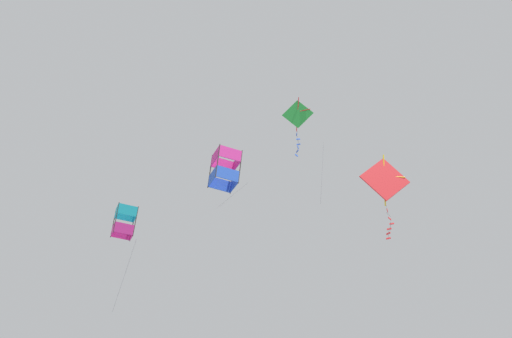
{
  "coord_description": "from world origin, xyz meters",
  "views": [
    {
      "loc": [
        -17.61,
        -18.5,
        13.12
      ],
      "look_at": [
        -2.51,
        1.49,
        37.48
      ],
      "focal_mm": 55.66,
      "sensor_mm": 36.0,
      "label": 1
    }
  ],
  "objects_px": {
    "kite_diamond_near_left": "(298,116)",
    "kite_box_far_centre": "(225,169)",
    "kite_box_upper_right": "(124,222)",
    "kite_diamond_mid_left": "(385,180)"
  },
  "relations": [
    {
      "from": "kite_diamond_near_left",
      "to": "kite_box_far_centre",
      "type": "distance_m",
      "value": 7.26
    },
    {
      "from": "kite_box_upper_right",
      "to": "kite_box_far_centre",
      "type": "distance_m",
      "value": 11.19
    },
    {
      "from": "kite_diamond_mid_left",
      "to": "kite_box_upper_right",
      "type": "bearing_deg",
      "value": 152.63
    },
    {
      "from": "kite_diamond_mid_left",
      "to": "kite_box_far_centre",
      "type": "relative_size",
      "value": 0.83
    },
    {
      "from": "kite_diamond_near_left",
      "to": "kite_box_upper_right",
      "type": "bearing_deg",
      "value": 171.0
    },
    {
      "from": "kite_diamond_mid_left",
      "to": "kite_box_far_centre",
      "type": "xyz_separation_m",
      "value": [
        -0.54,
        10.22,
        8.19
      ]
    },
    {
      "from": "kite_box_upper_right",
      "to": "kite_diamond_mid_left",
      "type": "xyz_separation_m",
      "value": [
        7.0,
        -7.62,
        0.56
      ]
    },
    {
      "from": "kite_box_upper_right",
      "to": "kite_box_far_centre",
      "type": "height_order",
      "value": "kite_box_far_centre"
    },
    {
      "from": "kite_diamond_near_left",
      "to": "kite_box_upper_right",
      "type": "height_order",
      "value": "kite_diamond_near_left"
    },
    {
      "from": "kite_diamond_mid_left",
      "to": "kite_box_far_centre",
      "type": "height_order",
      "value": "kite_box_far_centre"
    }
  ]
}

